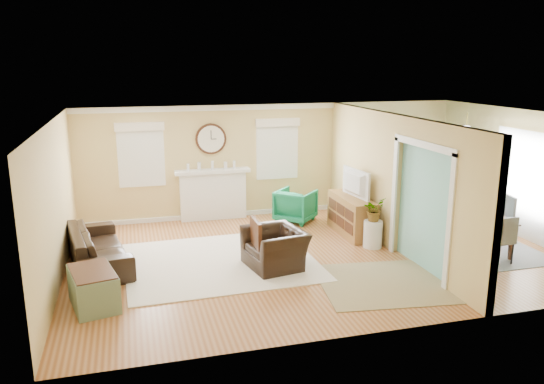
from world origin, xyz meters
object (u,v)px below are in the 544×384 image
Objects in this scene: sofa at (98,247)px; green_chair at (296,206)px; eames_chair at (275,248)px; credenza at (351,215)px; dining_table at (467,228)px.

green_chair is at bearing -78.66° from sofa.
sofa is at bearing 64.36° from green_chair.
eames_chair is 2.49m from credenza.
credenza is (2.06, 1.39, 0.06)m from eames_chair.
green_chair is at bearing 57.66° from dining_table.
dining_table is at bearing 81.02° from eames_chair.
eames_chair is at bearing -116.88° from sofa.
credenza reaches higher than green_chair.
credenza is at bearing 65.34° from dining_table.
credenza is at bearing -94.57° from sofa.
green_chair is 0.41× the size of dining_table.
green_chair is 3.69m from dining_table.
green_chair is at bearing 126.52° from credenza.
eames_chair is at bearing -145.93° from credenza.
green_chair is (1.20, 2.55, 0.02)m from eames_chair.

